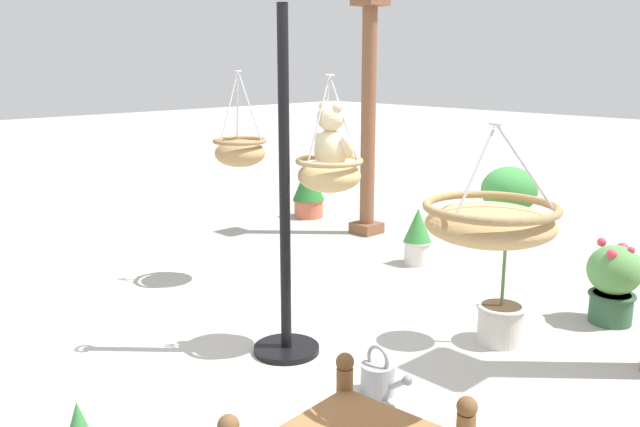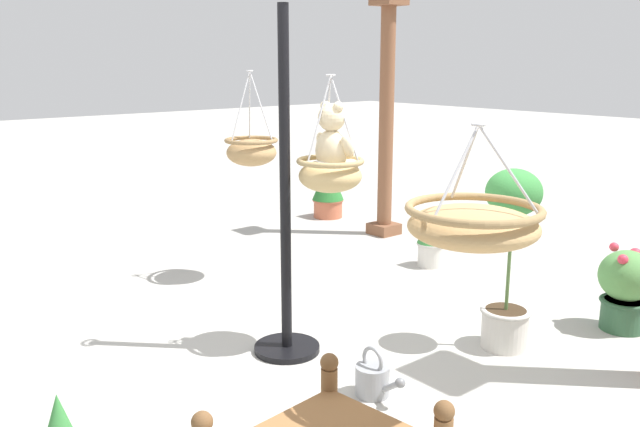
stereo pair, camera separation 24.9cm
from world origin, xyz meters
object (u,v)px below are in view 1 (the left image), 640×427
object	(u,v)px
teddy_bear	(332,142)
hanging_basket_left_high	(240,151)
hanging_basket_with_teddy	(329,173)
greenhouse_pillar_left	(368,123)
potted_plant_small_succulent	(418,236)
display_pole_central	(285,252)
potted_plant_conical_shrub	(505,248)
hanging_basket_right_low	(490,221)
potted_plant_fern_front	(614,281)
potted_plant_flowering_red	(309,190)
watering_can	(379,377)

from	to	relation	value
teddy_bear	hanging_basket_left_high	xyz separation A→B (m)	(-1.53, 0.41, -0.25)
hanging_basket_with_teddy	teddy_bear	world-z (taller)	hanging_basket_with_teddy
greenhouse_pillar_left	potted_plant_small_succulent	world-z (taller)	greenhouse_pillar_left
display_pole_central	hanging_basket_with_teddy	bearing A→B (deg)	59.04
teddy_bear	potted_plant_conical_shrub	world-z (taller)	teddy_bear
potted_plant_conical_shrub	hanging_basket_right_low	bearing A→B (deg)	-62.19
potted_plant_small_succulent	potted_plant_conical_shrub	world-z (taller)	potted_plant_conical_shrub
potted_plant_fern_front	hanging_basket_right_low	bearing A→B (deg)	-80.81
greenhouse_pillar_left	potted_plant_small_succulent	size ratio (longest dim) A/B	4.69
potted_plant_conical_shrub	hanging_basket_left_high	bearing A→B (deg)	-167.84
display_pole_central	greenhouse_pillar_left	distance (m)	3.28
hanging_basket_with_teddy	potted_plant_conical_shrub	bearing A→B (deg)	50.91
potted_plant_flowering_red	greenhouse_pillar_left	bearing A→B (deg)	-2.79
hanging_basket_left_high	hanging_basket_right_low	bearing A→B (deg)	-17.02
potted_plant_small_succulent	potted_plant_flowering_red	bearing A→B (deg)	165.27
greenhouse_pillar_left	display_pole_central	bearing A→B (deg)	-56.95
teddy_bear	greenhouse_pillar_left	distance (m)	3.10
teddy_bear	watering_can	size ratio (longest dim) A/B	1.28
teddy_bear	hanging_basket_right_low	world-z (taller)	teddy_bear
hanging_basket_with_teddy	potted_plant_flowering_red	world-z (taller)	hanging_basket_with_teddy
hanging_basket_left_high	greenhouse_pillar_left	xyz separation A→B (m)	(-0.38, 2.03, 0.08)
potted_plant_small_succulent	potted_plant_conical_shrub	bearing A→B (deg)	-33.57
hanging_basket_right_low	greenhouse_pillar_left	distance (m)	4.51
greenhouse_pillar_left	watering_can	distance (m)	3.89
watering_can	greenhouse_pillar_left	bearing A→B (deg)	133.70
hanging_basket_right_low	potted_plant_small_succulent	distance (m)	3.47
display_pole_central	hanging_basket_right_low	xyz separation A→B (m)	(1.65, -0.25, 0.54)
potted_plant_conical_shrub	potted_plant_small_succulent	bearing A→B (deg)	146.43
potted_plant_flowering_red	potted_plant_conical_shrub	world-z (taller)	potted_plant_conical_shrub
potted_plant_flowering_red	potted_plant_fern_front	bearing A→B (deg)	-9.36
greenhouse_pillar_left	potted_plant_small_succulent	bearing A→B (deg)	-24.59
greenhouse_pillar_left	potted_plant_flowering_red	xyz separation A→B (m)	(-1.03, 0.05, -0.89)
potted_plant_conical_shrub	watering_can	world-z (taller)	potted_plant_conical_shrub
hanging_basket_right_low	potted_plant_flowering_red	distance (m)	5.43
display_pole_central	potted_plant_flowering_red	xyz separation A→B (m)	(-2.79, 2.76, -0.35)
potted_plant_fern_front	potted_plant_small_succulent	bearing A→B (deg)	176.93
hanging_basket_with_teddy	potted_plant_small_succulent	bearing A→B (deg)	111.96
teddy_bear	potted_plant_small_succulent	distance (m)	2.36
potted_plant_flowering_red	potted_plant_conical_shrub	size ratio (longest dim) A/B	0.56
hanging_basket_with_teddy	hanging_basket_right_low	xyz separation A→B (m)	(1.50, -0.50, 0.03)
teddy_bear	hanging_basket_right_low	size ratio (longest dim) A/B	0.77
potted_plant_fern_front	potted_plant_conical_shrub	xyz separation A→B (m)	(-0.37, -0.92, 0.35)
potted_plant_fern_front	potted_plant_small_succulent	distance (m)	1.91
display_pole_central	greenhouse_pillar_left	bearing A→B (deg)	123.05
potted_plant_flowering_red	potted_plant_small_succulent	distance (m)	2.23
hanging_basket_left_high	hanging_basket_right_low	xyz separation A→B (m)	(3.03, -0.93, 0.08)
teddy_bear	greenhouse_pillar_left	world-z (taller)	greenhouse_pillar_left
hanging_basket_right_low	hanging_basket_with_teddy	bearing A→B (deg)	161.71
hanging_basket_left_high	potted_plant_small_succulent	world-z (taller)	hanging_basket_left_high
potted_plant_fern_front	potted_plant_flowering_red	distance (m)	4.11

